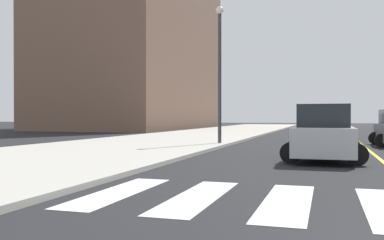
# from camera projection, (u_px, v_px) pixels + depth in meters

# --- Properties ---
(sidewalk_kerb_west) EXTENTS (10.00, 120.00, 0.15)m
(sidewalk_kerb_west) POSITION_uv_depth(u_px,v_px,m) (151.00, 142.00, 26.47)
(sidewalk_kerb_west) COLOR #B2ADA3
(sidewalk_kerb_west) RESTS_ON ground
(lane_divider_paint) EXTENTS (0.16, 80.00, 0.01)m
(lane_divider_paint) POSITION_uv_depth(u_px,v_px,m) (348.00, 134.00, 41.95)
(lane_divider_paint) COLOR yellow
(lane_divider_paint) RESTS_ON ground
(low_rise_brick_west) EXTENTS (16.00, 32.00, 23.31)m
(low_rise_brick_west) POSITION_uv_depth(u_px,v_px,m) (139.00, 46.00, 61.18)
(low_rise_brick_west) COLOR brown
(low_rise_brick_west) RESTS_ON ground
(car_blue_nearest) EXTENTS (2.77, 4.32, 1.90)m
(car_blue_nearest) POSITION_uv_depth(u_px,v_px,m) (330.00, 126.00, 35.62)
(car_blue_nearest) COLOR #2D479E
(car_blue_nearest) RESTS_ON ground
(car_silver_third) EXTENTS (2.92, 4.68, 2.09)m
(car_silver_third) POSITION_uv_depth(u_px,v_px,m) (323.00, 135.00, 16.13)
(car_silver_third) COLOR #B7B7BC
(car_silver_third) RESTS_ON ground
(street_lamp) EXTENTS (0.44, 0.44, 7.76)m
(street_lamp) POSITION_uv_depth(u_px,v_px,m) (220.00, 63.00, 24.59)
(street_lamp) COLOR #38383D
(street_lamp) RESTS_ON sidewalk_kerb_west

